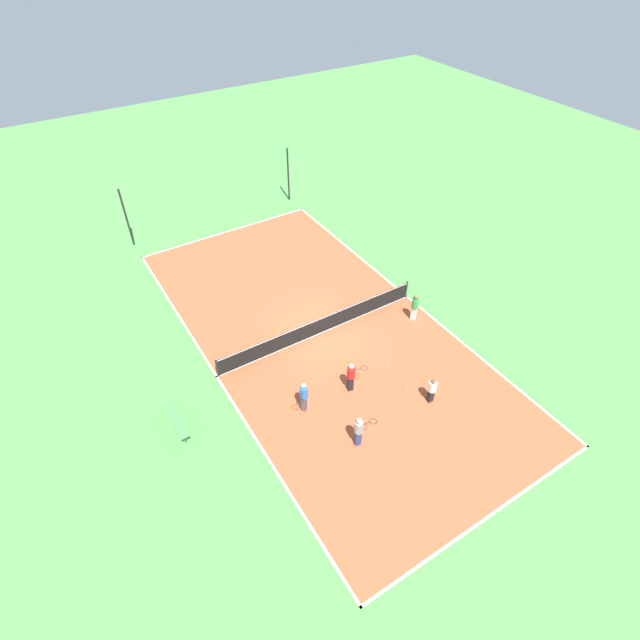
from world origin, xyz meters
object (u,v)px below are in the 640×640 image
Objects in this scene: player_baseline_gray at (359,430)px; tennis_ball_far_baseline at (387,366)px; player_far_green at (415,306)px; bench at (177,422)px; player_near_blue at (304,395)px; fence_post_back_left at (126,218)px; tennis_ball_right_alley at (282,245)px; player_far_white at (432,389)px; tennis_ball_left_sideline at (407,390)px; tennis_net at (320,325)px; player_coach_red at (351,375)px; fence_post_back_right at (288,175)px.

player_baseline_gray is 24.19× the size of tennis_ball_far_baseline.
player_baseline_gray is at bearing 98.40° from player_far_green.
player_near_blue is at bearing -111.58° from bench.
tennis_ball_right_alley is at bearing -32.63° from fence_post_back_left.
fence_post_back_left is at bearing 115.54° from player_far_white.
player_baseline_gray reaches higher than tennis_ball_right_alley.
tennis_ball_left_sideline is at bearing -110.44° from bench.
fence_post_back_left is (-7.17, 17.08, 1.85)m from tennis_ball_far_baseline.
fence_post_back_left is at bearing -126.60° from player_near_blue.
tennis_net is 4.05m from player_coach_red.
tennis_ball_left_sideline is (1.32, -5.39, -0.49)m from tennis_net.
player_baseline_gray is at bearing -106.95° from tennis_ball_right_alley.
tennis_ball_left_sideline is at bearing 111.01° from player_far_green.
fence_post_back_right reaches higher than tennis_ball_left_sideline.
bench is 10.98m from player_far_white.
player_baseline_gray is at bearing -142.75° from tennis_ball_far_baseline.
player_near_blue reaches higher than tennis_ball_far_baseline.
player_far_green is at bearing 47.35° from tennis_ball_left_sideline.
tennis_net is 14.60m from fence_post_back_left.
tennis_ball_right_alley is at bearing 74.61° from tennis_net.
tennis_ball_right_alley is at bearing -159.19° from player_near_blue.
tennis_ball_right_alley is (5.48, 12.11, -0.94)m from player_near_blue.
tennis_ball_far_baseline is at bearing -93.82° from tennis_ball_right_alley.
player_coach_red is at bearing 85.78° from player_far_green.
tennis_net is at bearing -66.96° from fence_post_back_left.
fence_post_back_left and fence_post_back_right have the same top height.
tennis_net reaches higher than tennis_ball_far_baseline.
player_near_blue is at bearing 78.75° from player_far_green.
player_baseline_gray is 3.84m from tennis_ball_left_sideline.
player_far_green is at bearing 62.66° from player_far_white.
tennis_ball_left_sideline is at bearing -103.10° from fence_post_back_right.
player_coach_red reaches higher than tennis_ball_far_baseline.
player_coach_red is 0.43× the size of fence_post_back_left.
player_near_blue is (-7.93, -2.14, 0.07)m from player_far_green.
player_far_green reaches higher than player_far_white.
tennis_ball_right_alley is at bearing -12.49° from player_far_green.
player_far_white is 2.79m from tennis_ball_far_baseline.
player_far_green is 15.13m from fence_post_back_right.
player_far_green is 0.94× the size of player_near_blue.
tennis_ball_left_sideline is (2.15, -1.45, -0.90)m from player_coach_red.
player_baseline_gray is 1.03× the size of player_far_green.
tennis_ball_far_baseline is at bearing 24.04° from player_coach_red.
fence_post_back_right is (11.38, 0.00, 0.00)m from fence_post_back_left.
player_coach_red reaches higher than tennis_net.
player_coach_red is (7.37, -2.10, 0.57)m from bench.
player_coach_red reaches higher than tennis_ball_left_sideline.
player_baseline_gray is at bearing -80.14° from fence_post_back_left.
tennis_net is at bearing 44.06° from player_far_green.
player_near_blue is (5.00, -1.98, 0.60)m from bench.
fence_post_back_left is (-2.49, 17.21, 0.92)m from player_near_blue.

